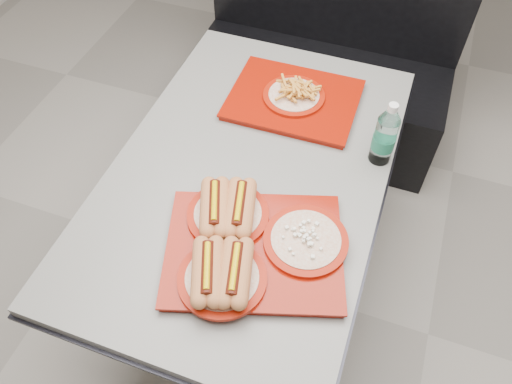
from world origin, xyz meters
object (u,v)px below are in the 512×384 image
(booth_bench, at_px, (322,64))
(tray_far, at_px, (294,97))
(water_bottle, at_px, (385,137))
(diner_table, at_px, (249,200))
(tray_near, at_px, (247,244))

(booth_bench, relative_size, tray_far, 2.81)
(tray_far, relative_size, water_bottle, 1.97)
(booth_bench, xyz_separation_m, water_bottle, (0.40, -0.89, 0.45))
(tray_far, xyz_separation_m, water_bottle, (0.36, -0.17, 0.08))
(booth_bench, distance_m, tray_far, 0.81)
(water_bottle, bearing_deg, booth_bench, 114.30)
(tray_far, height_order, water_bottle, water_bottle)
(tray_far, bearing_deg, diner_table, -96.57)
(diner_table, xyz_separation_m, tray_near, (0.11, -0.30, 0.21))
(booth_bench, relative_size, water_bottle, 5.54)
(diner_table, height_order, water_bottle, water_bottle)
(diner_table, relative_size, tray_far, 2.95)
(tray_near, bearing_deg, diner_table, 109.29)
(diner_table, bearing_deg, tray_near, -70.71)
(diner_table, distance_m, tray_far, 0.42)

